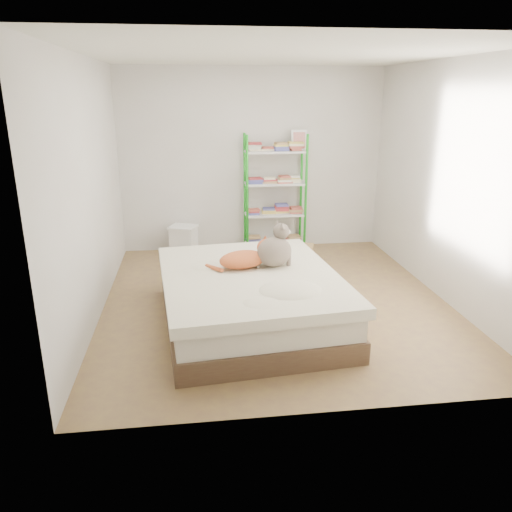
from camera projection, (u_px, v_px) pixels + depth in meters
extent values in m
cube|color=olive|center=(275.00, 300.00, 5.65)|extent=(3.80, 4.20, 0.01)
cube|color=white|center=(278.00, 54.00, 4.84)|extent=(3.80, 4.20, 0.01)
cube|color=silver|center=(252.00, 161.00, 7.23)|extent=(3.80, 0.01, 2.60)
cube|color=silver|center=(330.00, 244.00, 3.27)|extent=(3.80, 0.01, 2.60)
cube|color=silver|center=(91.00, 191.00, 5.02)|extent=(0.01, 4.20, 2.60)
cube|color=silver|center=(447.00, 183.00, 5.48)|extent=(0.01, 4.20, 2.60)
cube|color=#482F26|center=(250.00, 314.00, 5.07)|extent=(1.85, 2.23, 0.21)
cube|color=beige|center=(250.00, 294.00, 5.00)|extent=(1.80, 2.16, 0.23)
cube|color=beige|center=(250.00, 278.00, 4.95)|extent=(1.89, 2.27, 0.10)
cylinder|color=green|center=(247.00, 197.00, 6.99)|extent=(0.04, 0.04, 1.70)
cylinder|color=green|center=(245.00, 192.00, 7.30)|extent=(0.04, 0.04, 1.70)
cylinder|color=green|center=(306.00, 195.00, 7.10)|extent=(0.04, 0.04, 1.70)
cylinder|color=green|center=(301.00, 191.00, 7.40)|extent=(0.04, 0.04, 1.70)
cube|color=silver|center=(274.00, 243.00, 7.43)|extent=(0.86, 0.34, 0.02)
cube|color=silver|center=(275.00, 214.00, 7.29)|extent=(0.86, 0.34, 0.02)
cube|color=silver|center=(275.00, 183.00, 7.15)|extent=(0.86, 0.34, 0.02)
cube|color=silver|center=(275.00, 152.00, 7.01)|extent=(0.86, 0.34, 0.02)
cube|color=#A83235|center=(254.00, 240.00, 7.38)|extent=(0.20, 0.16, 0.09)
cube|color=#A83235|center=(294.00, 239.00, 7.45)|extent=(0.20, 0.16, 0.09)
cube|color=#A83235|center=(254.00, 211.00, 7.24)|extent=(0.20, 0.16, 0.09)
cube|color=#A83235|center=(268.00, 210.00, 7.26)|extent=(0.20, 0.16, 0.09)
cube|color=#A83235|center=(281.00, 210.00, 7.28)|extent=(0.20, 0.16, 0.09)
cube|color=#A83235|center=(295.00, 210.00, 7.31)|extent=(0.20, 0.16, 0.09)
cube|color=#A83235|center=(254.00, 180.00, 7.09)|extent=(0.20, 0.16, 0.09)
cube|color=#A83235|center=(268.00, 180.00, 7.12)|extent=(0.20, 0.16, 0.09)
cube|color=#A83235|center=(282.00, 179.00, 7.14)|extent=(0.20, 0.16, 0.09)
cube|color=#A83235|center=(296.00, 179.00, 7.17)|extent=(0.20, 0.16, 0.09)
cube|color=#A83235|center=(254.00, 148.00, 6.95)|extent=(0.20, 0.16, 0.09)
cube|color=#A83235|center=(268.00, 148.00, 6.98)|extent=(0.20, 0.16, 0.09)
cube|color=#A83235|center=(282.00, 147.00, 7.00)|extent=(0.20, 0.16, 0.09)
cube|color=#A83235|center=(296.00, 147.00, 7.03)|extent=(0.20, 0.16, 0.09)
cube|color=white|center=(299.00, 140.00, 7.05)|extent=(0.22, 0.08, 0.28)
cube|color=red|center=(299.00, 140.00, 7.04)|extent=(0.17, 0.05, 0.21)
cube|color=#9D7842|center=(292.00, 260.00, 6.44)|extent=(0.63, 0.56, 0.37)
cube|color=#73209D|center=(300.00, 265.00, 6.26)|extent=(0.30, 0.11, 0.08)
cube|color=#9D7842|center=(295.00, 251.00, 6.20)|extent=(0.55, 0.31, 0.12)
cube|color=white|center=(184.00, 241.00, 7.21)|extent=(0.41, 0.39, 0.39)
cube|color=white|center=(183.00, 227.00, 7.14)|extent=(0.45, 0.43, 0.03)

